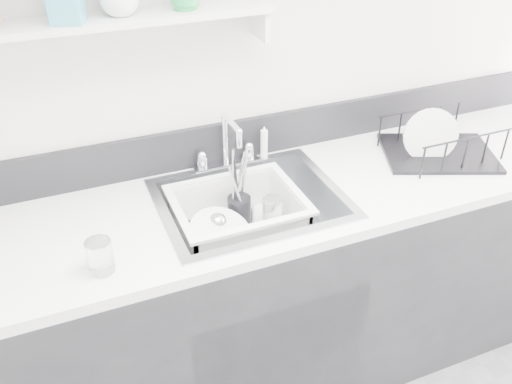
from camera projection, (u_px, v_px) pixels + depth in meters
name	position (u px, v px, depth m)	size (l,w,h in m)	color
room_shell	(438.00, 57.00, 0.86)	(3.50, 3.00, 2.60)	silver
counter_run	(251.00, 296.00, 2.14)	(3.20, 0.62, 0.92)	black
backsplash	(222.00, 142.00, 2.08)	(3.20, 0.02, 0.16)	black
sink	(251.00, 220.00, 1.94)	(0.64, 0.52, 0.20)	silver
faucet	(226.00, 153.00, 2.05)	(0.26, 0.18, 0.23)	silver
side_sprayer	(264.00, 142.00, 2.11)	(0.03, 0.03, 0.14)	white
wall_shelf	(114.00, 22.00, 1.64)	(1.00, 0.16, 0.12)	silver
wash_tub	(238.00, 218.00, 1.94)	(0.45, 0.37, 0.18)	white
plate_stack	(223.00, 239.00, 1.90)	(0.27, 0.27, 0.11)	white
utensil_cup	(239.00, 208.00, 2.01)	(0.09, 0.09, 0.29)	black
ladle	(238.00, 228.00, 1.94)	(0.30, 0.11, 0.08)	silver
tumbler_in_tub	(273.00, 212.00, 2.00)	(0.08, 0.08, 0.11)	white
tumbler_counter	(100.00, 256.00, 1.55)	(0.08, 0.08, 0.10)	white
dish_rack	(441.00, 138.00, 2.13)	(0.43, 0.32, 0.15)	black
bowl_small	(284.00, 234.00, 1.95)	(0.10, 0.10, 0.03)	white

